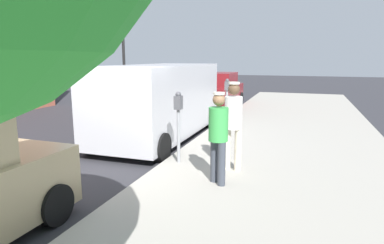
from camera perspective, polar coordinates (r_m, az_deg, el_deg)
ground_plane at (r=7.49m, az=-13.18°, el=-7.69°), size 80.00×80.00×0.00m
sidewalk_slab at (r=6.42m, az=14.86°, el=-10.26°), size 5.00×32.00×0.15m
parking_meter_near at (r=6.96m, az=-2.34°, el=1.21°), size 0.14×0.18×1.52m
parking_meter_far at (r=11.23m, az=5.98°, el=4.87°), size 0.14×0.18×1.52m
pedestrian_in_white at (r=6.55m, az=7.04°, el=0.31°), size 0.36×0.34×1.75m
pedestrian_in_green at (r=5.81m, az=4.50°, el=-1.81°), size 0.34×0.34×1.63m
parked_van at (r=9.73m, az=-5.50°, el=3.79°), size 2.14×5.21×2.15m
parked_sedan_ahead at (r=16.05m, az=4.13°, el=5.17°), size 1.96×4.41×1.65m
traffic_light_corner at (r=20.37m, az=-13.81°, el=13.90°), size 2.48×0.42×5.20m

